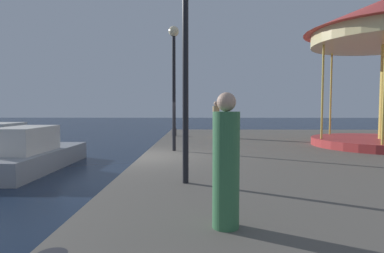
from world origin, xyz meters
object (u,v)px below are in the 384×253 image
(bollard_center, at_px, (174,132))
(person_far_corner, at_px, (216,121))
(person_near_carousel, at_px, (226,165))
(lamp_post_mid_promenade, at_px, (174,66))
(motorboat_teal, at_px, (11,141))
(lamp_post_near_edge, at_px, (185,27))
(motorboat_grey, at_px, (31,154))

(bollard_center, distance_m, person_far_corner, 2.45)
(bollard_center, bearing_deg, person_near_carousel, -82.98)
(lamp_post_mid_promenade, height_order, bollard_center, lamp_post_mid_promenade)
(motorboat_teal, distance_m, lamp_post_near_edge, 14.47)
(motorboat_grey, bearing_deg, person_near_carousel, -49.37)
(bollard_center, xyz_separation_m, person_far_corner, (2.17, -0.92, 0.66))
(bollard_center, relative_size, person_far_corner, 0.22)
(person_near_carousel, bearing_deg, lamp_post_mid_promenade, 99.40)
(lamp_post_mid_promenade, bearing_deg, motorboat_grey, 174.29)
(motorboat_grey, xyz_separation_m, lamp_post_mid_promenade, (5.34, -0.53, 3.15))
(motorboat_teal, distance_m, motorboat_grey, 6.25)
(motorboat_grey, height_order, person_near_carousel, person_near_carousel)
(lamp_post_near_edge, relative_size, person_near_carousel, 2.67)
(motorboat_teal, relative_size, bollard_center, 13.05)
(lamp_post_near_edge, height_order, lamp_post_mid_promenade, lamp_post_near_edge)
(motorboat_teal, relative_size, lamp_post_mid_promenade, 1.21)
(motorboat_grey, bearing_deg, bollard_center, 46.76)
(lamp_post_near_edge, xyz_separation_m, lamp_post_mid_promenade, (-0.57, 4.70, -0.16))
(motorboat_teal, distance_m, person_near_carousel, 16.28)
(motorboat_teal, height_order, lamp_post_near_edge, lamp_post_near_edge)
(motorboat_teal, distance_m, person_far_corner, 10.93)
(lamp_post_near_edge, bearing_deg, motorboat_teal, 133.35)
(bollard_center, bearing_deg, lamp_post_mid_promenade, -85.91)
(motorboat_grey, xyz_separation_m, person_far_corner, (7.10, 4.32, 1.07))
(lamp_post_near_edge, distance_m, bollard_center, 10.92)
(motorboat_teal, xyz_separation_m, lamp_post_mid_promenade, (9.09, -5.54, 3.18))
(person_far_corner, bearing_deg, lamp_post_mid_promenade, -109.88)
(lamp_post_mid_promenade, relative_size, person_near_carousel, 2.52)
(lamp_post_near_edge, bearing_deg, person_near_carousel, -75.81)
(bollard_center, bearing_deg, motorboat_teal, -178.42)
(person_near_carousel, bearing_deg, motorboat_grey, 130.63)
(motorboat_teal, relative_size, person_near_carousel, 3.05)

